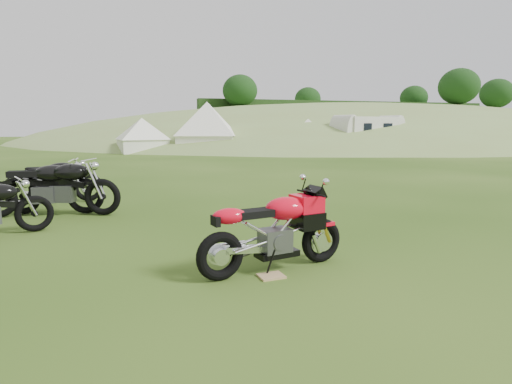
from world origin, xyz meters
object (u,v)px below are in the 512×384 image
object	(u,v)px
tent_mid	(208,128)
vintage_moto_b	(42,186)
sport_motorcycle	(274,225)
tent_left	(142,133)
vintage_moto_a	(62,185)
tent_right	(308,133)
caravan	(367,134)
vintage_moto_d	(53,180)
plywood_board	(271,276)

from	to	relation	value
tent_mid	vintage_moto_b	bearing A→B (deg)	-91.70
sport_motorcycle	tent_left	bearing A→B (deg)	80.36
vintage_moto_a	tent_mid	world-z (taller)	tent_mid
vintage_moto_b	tent_right	xyz separation A→B (m)	(12.68, 16.61, 0.57)
sport_motorcycle	caravan	size ratio (longest dim) A/B	0.38
sport_motorcycle	tent_left	distance (m)	21.63
vintage_moto_d	tent_left	size ratio (longest dim) A/B	0.73
tent_left	caravan	world-z (taller)	tent_left
tent_right	caravan	world-z (taller)	tent_right
vintage_moto_b	caravan	bearing A→B (deg)	46.35
plywood_board	tent_left	bearing A→B (deg)	90.80
vintage_moto_a	vintage_moto_b	world-z (taller)	vintage_moto_a
vintage_moto_b	vintage_moto_a	bearing A→B (deg)	-1.89
tent_left	caravan	xyz separation A→B (m)	(13.26, -2.82, -0.05)
vintage_moto_d	sport_motorcycle	bearing A→B (deg)	-60.79
vintage_moto_b	sport_motorcycle	bearing A→B (deg)	-50.05
vintage_moto_b	tent_mid	distance (m)	18.39
vintage_moto_b	vintage_moto_d	distance (m)	1.33
vintage_moto_d	caravan	bearing A→B (deg)	40.39
sport_motorcycle	tent_mid	size ratio (longest dim) A/B	0.54
plywood_board	vintage_moto_d	size ratio (longest dim) A/B	0.14
tent_mid	caravan	world-z (taller)	tent_mid
tent_right	tent_left	bearing A→B (deg)	-168.94
plywood_board	tent_right	xyz separation A→B (m)	(9.79, 20.83, 1.10)
tent_right	vintage_moto_d	bearing A→B (deg)	-113.06
plywood_board	tent_mid	bearing A→B (deg)	80.75
vintage_moto_b	tent_right	bearing A→B (deg)	56.00
plywood_board	tent_right	bearing A→B (deg)	64.83
sport_motorcycle	vintage_moto_b	size ratio (longest dim) A/B	0.86
tent_right	tent_mid	bearing A→B (deg)	-168.97
sport_motorcycle	plywood_board	size ratio (longest dim) A/B	6.46
vintage_moto_d	tent_right	bearing A→B (deg)	50.39
vintage_moto_b	vintage_moto_d	world-z (taller)	vintage_moto_b
sport_motorcycle	vintage_moto_b	bearing A→B (deg)	115.89
tent_mid	caravan	distance (m)	9.78
sport_motorcycle	tent_left	xyz separation A→B (m)	(-0.40, 21.62, 0.59)
vintage_moto_b	tent_right	size ratio (longest dim) A/B	0.80
tent_right	caravan	size ratio (longest dim) A/B	0.56
vintage_moto_a	caravan	distance (m)	21.45
plywood_board	vintage_moto_a	xyz separation A→B (m)	(-2.56, 4.19, 0.54)
plywood_board	caravan	distance (m)	23.02
vintage_moto_b	vintage_moto_d	xyz separation A→B (m)	(0.00, 1.33, -0.04)
vintage_moto_a	tent_mid	size ratio (longest dim) A/B	0.64
plywood_board	vintage_moto_a	world-z (taller)	vintage_moto_a
vintage_moto_a	tent_right	size ratio (longest dim) A/B	0.82
plywood_board	caravan	xyz separation A→B (m)	(12.96, 19.00, 1.06)
tent_mid	sport_motorcycle	bearing A→B (deg)	-80.44
vintage_moto_b	vintage_moto_d	bearing A→B (deg)	93.27
vintage_moto_b	caravan	size ratio (longest dim) A/B	0.45
sport_motorcycle	plywood_board	xyz separation A→B (m)	(-0.10, -0.20, -0.52)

